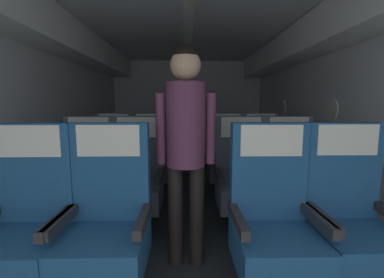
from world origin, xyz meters
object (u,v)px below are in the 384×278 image
Objects in this scene: seat_a_left_aisle at (107,226)px; seat_b_right_aisle at (290,180)px; seat_c_right_window at (226,160)px; flight_attendant at (186,134)px; seat_c_left_aisle at (151,160)px; seat_b_left_aisle at (137,181)px; seat_a_left_window at (26,227)px; seat_c_right_aisle at (262,159)px; seat_a_right_aisle at (351,223)px; seat_b_left_window at (88,181)px; seat_b_right_window at (242,180)px; seat_a_right_window at (273,225)px; seat_c_left_window at (113,160)px.

seat_b_right_aisle is (1.53, 0.97, 0.00)m from seat_a_left_aisle.
seat_c_right_window is (1.03, 1.92, 0.00)m from seat_a_left_aisle.
seat_a_left_aisle is at bearing -167.78° from flight_attendant.
seat_c_right_window is (1.02, -0.02, 0.00)m from seat_c_left_aisle.
seat_a_left_window is at bearing -116.97° from seat_b_left_aisle.
seat_c_right_aisle is at bearing 44.14° from seat_a_left_window.
seat_a_right_aisle and seat_c_left_aisle have the same top height.
seat_b_left_window is 1.51m from seat_b_right_window.
seat_c_left_aisle is at bearing -179.91° from seat_c_right_aisle.
seat_c_left_aisle is at bearing 63.54° from seat_b_left_window.
seat_c_left_aisle is at bearing 85.36° from flight_attendant.
seat_a_left_window and seat_b_left_aisle have the same top height.
seat_b_right_aisle and seat_c_right_aisle have the same top height.
flight_attendant is (-1.04, -0.65, 0.54)m from seat_b_right_aisle.
seat_a_right_window is at bearing -90.45° from seat_b_right_window.
seat_a_left_window and seat_b_right_window have the same top height.
seat_a_right_window is at bearing -177.52° from seat_a_right_aisle.
seat_a_right_aisle and seat_b_right_aisle have the same top height.
seat_c_left_window is (-2.02, 0.97, 0.00)m from seat_b_right_aisle.
seat_b_right_window is 1.00× the size of seat_c_left_aisle.
flight_attendant is at bearing 18.71° from seat_a_left_window.
seat_a_left_aisle is at bearing 1.29° from seat_a_left_window.
seat_b_right_window and seat_c_right_window have the same top height.
seat_c_right_window is (-0.49, -0.02, 0.00)m from seat_c_right_aisle.
seat_b_right_window is 1.00m from flight_attendant.
seat_c_right_aisle is (0.49, 1.96, 0.00)m from seat_a_right_window.
seat_b_left_window is 0.98m from seat_c_left_window.
seat_b_left_window and seat_b_left_aisle have the same top height.
seat_c_right_aisle is (1.51, 0.00, 0.00)m from seat_c_left_aisle.
seat_c_left_window is 0.50m from seat_c_left_aisle.
seat_a_right_window and seat_b_right_aisle have the same top height.
seat_a_left_window is 1.95m from seat_c_left_window.
seat_a_left_aisle is at bearing 179.00° from seat_a_right_window.
seat_a_left_window is 1.09m from seat_b_left_aisle.
seat_b_left_window is (-1.51, 0.98, 0.00)m from seat_a_right_window.
seat_b_right_aisle is 1.34m from flight_attendant.
seat_c_left_aisle is (-1.52, 1.94, 0.00)m from seat_a_right_aisle.
seat_a_right_aisle is at bearing -89.67° from seat_c_right_aisle.
seat_c_right_aisle is (2.02, 1.96, 0.00)m from seat_a_left_window.
flight_attendant is (0.98, -1.62, 0.54)m from seat_c_left_window.
seat_c_left_window is at bearing 136.32° from seat_a_right_aisle.
seat_b_right_aisle is at bearing -62.44° from seat_c_right_window.
seat_a_left_aisle is 1.00× the size of seat_c_right_aisle.
flight_attendant reaches higher than seat_b_left_window.
seat_a_left_window and seat_a_left_aisle have the same top height.
seat_a_right_window is 2.02m from seat_c_right_aisle.
flight_attendant reaches higher than seat_b_left_aisle.
flight_attendant is (0.49, 0.32, 0.54)m from seat_a_left_aisle.
seat_a_right_window is 1.00× the size of seat_b_right_aisle.
seat_a_left_aisle is at bearing -75.77° from seat_c_left_window.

